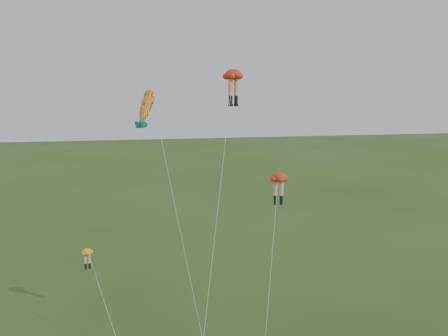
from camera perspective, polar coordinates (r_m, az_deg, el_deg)
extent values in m
ellipsoid|color=red|center=(38.36, 1.08, 10.65)|extent=(2.11, 2.11, 0.82)
cylinder|color=#F3B18F|center=(38.21, 0.76, 9.20)|extent=(0.36, 0.36, 1.25)
cylinder|color=black|center=(38.23, 0.76, 7.80)|extent=(0.28, 0.28, 0.62)
cube|color=black|center=(38.24, 0.75, 7.19)|extent=(0.32, 0.41, 0.18)
cylinder|color=#F3B18F|center=(38.49, 1.39, 9.20)|extent=(0.36, 0.36, 1.25)
cylinder|color=black|center=(38.50, 1.39, 7.81)|extent=(0.28, 0.28, 0.62)
cube|color=black|center=(38.52, 1.38, 7.21)|extent=(0.32, 0.41, 0.18)
cylinder|color=silver|center=(33.41, -0.86, -6.01)|extent=(4.79, 11.66, 20.20)
ellipsoid|color=red|center=(32.78, 6.27, -1.02)|extent=(1.57, 1.57, 0.64)
cylinder|color=#F3B18F|center=(32.92, 5.90, -2.30)|extent=(0.28, 0.28, 0.97)
cylinder|color=black|center=(33.08, 5.88, -3.53)|extent=(0.22, 0.22, 0.49)
cube|color=black|center=(33.15, 5.87, -4.06)|extent=(0.23, 0.32, 0.14)
cylinder|color=#F3B18F|center=(32.93, 6.58, -2.31)|extent=(0.28, 0.28, 0.97)
cylinder|color=black|center=(33.09, 6.56, -3.54)|extent=(0.22, 0.22, 0.49)
cube|color=black|center=(33.16, 6.55, -4.07)|extent=(0.23, 0.32, 0.14)
cylinder|color=silver|center=(31.54, 5.20, -13.56)|extent=(2.82, 5.90, 13.40)
ellipsoid|color=yellow|center=(36.41, -15.40, -9.18)|extent=(1.01, 1.01, 0.44)
cylinder|color=#F3B18F|center=(36.56, -15.57, -9.96)|extent=(0.19, 0.19, 0.67)
cylinder|color=black|center=(36.73, -15.54, -10.70)|extent=(0.15, 0.15, 0.33)
cube|color=black|center=(36.80, -15.52, -11.02)|extent=(0.14, 0.21, 0.10)
cylinder|color=#F3B18F|center=(36.58, -15.15, -9.93)|extent=(0.19, 0.19, 0.67)
cylinder|color=black|center=(36.75, -15.11, -10.67)|extent=(0.15, 0.15, 0.33)
cube|color=black|center=(36.82, -15.10, -10.99)|extent=(0.14, 0.21, 0.10)
cylinder|color=silver|center=(33.76, -12.59, -17.37)|extent=(3.49, 8.59, 7.81)
ellipsoid|color=yellow|center=(37.43, -8.85, 7.07)|extent=(1.92, 2.65, 2.78)
sphere|color=yellow|center=(37.43, -8.85, 7.07)|extent=(1.37, 1.53, 1.27)
cone|color=#12766A|center=(37.43, -8.85, 7.07)|extent=(1.17, 1.40, 1.18)
cone|color=#12766A|center=(37.43, -8.85, 7.07)|extent=(1.17, 1.40, 1.18)
cone|color=#12766A|center=(37.43, -8.85, 7.07)|extent=(0.66, 0.79, 0.66)
cone|color=#12766A|center=(37.43, -8.85, 7.07)|extent=(0.66, 0.79, 0.66)
cone|color=red|center=(37.43, -8.85, 7.07)|extent=(0.69, 0.79, 0.66)
cylinder|color=silver|center=(34.54, -5.37, -7.84)|extent=(3.37, 9.13, 17.53)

